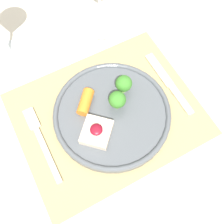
{
  "coord_description": "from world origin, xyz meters",
  "views": [
    {
      "loc": [
        -0.1,
        -0.22,
        1.29
      ],
      "look_at": [
        0.01,
        -0.01,
        0.77
      ],
      "focal_mm": 42.0,
      "sensor_mm": 36.0,
      "label": 1
    }
  ],
  "objects_px": {
    "dinner_plate": "(111,113)",
    "spoon": "(98,34)",
    "knife": "(172,87)",
    "fork": "(40,138)"
  },
  "relations": [
    {
      "from": "fork",
      "to": "spoon",
      "type": "relative_size",
      "value": 1.08
    },
    {
      "from": "fork",
      "to": "spoon",
      "type": "bearing_deg",
      "value": 36.32
    },
    {
      "from": "knife",
      "to": "spoon",
      "type": "relative_size",
      "value": 1.08
    },
    {
      "from": "fork",
      "to": "knife",
      "type": "distance_m",
      "value": 0.32
    },
    {
      "from": "fork",
      "to": "knife",
      "type": "relative_size",
      "value": 1.0
    },
    {
      "from": "fork",
      "to": "spoon",
      "type": "height_order",
      "value": "spoon"
    },
    {
      "from": "dinner_plate",
      "to": "spoon",
      "type": "xyz_separation_m",
      "value": [
        0.08,
        0.22,
        -0.01
      ]
    },
    {
      "from": "dinner_plate",
      "to": "spoon",
      "type": "height_order",
      "value": "dinner_plate"
    },
    {
      "from": "dinner_plate",
      "to": "fork",
      "type": "distance_m",
      "value": 0.16
    },
    {
      "from": "fork",
      "to": "spoon",
      "type": "xyz_separation_m",
      "value": [
        0.24,
        0.2,
        0.0
      ]
    }
  ]
}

